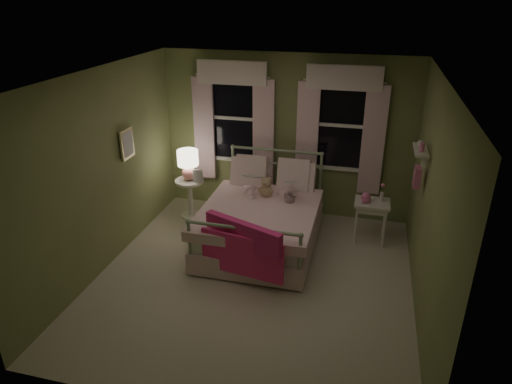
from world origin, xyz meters
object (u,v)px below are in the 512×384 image
(teddy_bear, at_px, (266,188))
(child_right, at_px, (287,178))
(child_left, at_px, (250,174))
(nightstand_left, at_px, (190,193))
(nightstand_right, at_px, (372,208))
(bed, at_px, (262,221))
(table_lamp, at_px, (188,162))

(teddy_bear, bearing_deg, child_right, 29.50)
(child_left, xyz_separation_m, nightstand_left, (-1.06, 0.17, -0.50))
(teddy_bear, distance_m, nightstand_right, 1.56)
(child_left, relative_size, nightstand_left, 1.08)
(bed, xyz_separation_m, table_lamp, (-1.34, 0.59, 0.57))
(teddy_bear, relative_size, table_lamp, 0.64)
(child_left, relative_size, child_right, 1.01)
(nightstand_right, bearing_deg, teddy_bear, -171.63)
(teddy_bear, bearing_deg, child_left, 150.50)
(child_right, bearing_deg, nightstand_right, 168.22)
(child_right, relative_size, teddy_bear, 2.20)
(teddy_bear, xyz_separation_m, nightstand_right, (1.52, 0.22, -0.24))
(nightstand_left, relative_size, nightstand_right, 1.02)
(table_lamp, distance_m, nightstand_right, 2.90)
(bed, bearing_deg, table_lamp, 156.21)
(nightstand_right, bearing_deg, child_right, -176.97)
(child_left, bearing_deg, child_right, 160.29)
(child_right, xyz_separation_m, table_lamp, (-1.62, 0.17, 0.04))
(child_left, distance_m, table_lamp, 1.08)
(bed, relative_size, table_lamp, 4.14)
(nightstand_left, bearing_deg, child_right, -6.01)
(table_lamp, xyz_separation_m, nightstand_right, (2.86, -0.11, -0.40))
(teddy_bear, height_order, table_lamp, table_lamp)
(bed, relative_size, nightstand_left, 3.13)
(child_left, height_order, child_right, child_left)
(child_right, bearing_deg, teddy_bear, 14.69)
(bed, distance_m, table_lamp, 1.58)
(nightstand_right, bearing_deg, child_left, -177.91)
(nightstand_left, distance_m, nightstand_right, 2.87)
(nightstand_left, bearing_deg, bed, -23.79)
(bed, xyz_separation_m, child_right, (0.28, 0.42, 0.53))
(nightstand_left, relative_size, table_lamp, 1.32)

